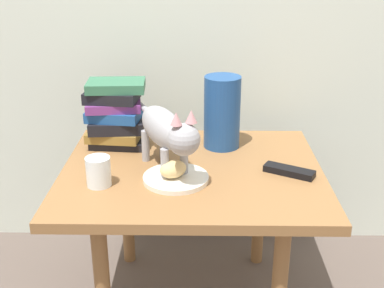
# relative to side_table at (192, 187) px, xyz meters

# --- Properties ---
(side_table) EXTENTS (0.79, 0.66, 0.51)m
(side_table) POSITION_rel_side_table_xyz_m (0.00, 0.00, 0.00)
(side_table) COLOR olive
(side_table) RESTS_ON ground
(plate) EXTENTS (0.19, 0.19, 0.01)m
(plate) POSITION_rel_side_table_xyz_m (-0.05, -0.08, 0.07)
(plate) COLOR silver
(plate) RESTS_ON side_table
(bread_roll) EXTENTS (0.10, 0.09, 0.05)m
(bread_roll) POSITION_rel_side_table_xyz_m (-0.05, -0.09, 0.10)
(bread_roll) COLOR #E0BC7A
(bread_roll) RESTS_ON plate
(cat) EXTENTS (0.24, 0.44, 0.23)m
(cat) POSITION_rel_side_table_xyz_m (-0.07, -0.02, 0.20)
(cat) COLOR #99999E
(cat) RESTS_ON side_table
(book_stack) EXTENTS (0.20, 0.15, 0.22)m
(book_stack) POSITION_rel_side_table_xyz_m (-0.26, 0.18, 0.17)
(book_stack) COLOR black
(book_stack) RESTS_ON side_table
(green_vase) EXTENTS (0.12, 0.12, 0.24)m
(green_vase) POSITION_rel_side_table_xyz_m (0.10, 0.18, 0.18)
(green_vase) COLOR navy
(green_vase) RESTS_ON side_table
(candle_jar) EXTENTS (0.07, 0.07, 0.08)m
(candle_jar) POSITION_rel_side_table_xyz_m (-0.26, -0.12, 0.10)
(candle_jar) COLOR silver
(candle_jar) RESTS_ON side_table
(tv_remote) EXTENTS (0.15, 0.11, 0.02)m
(tv_remote) POSITION_rel_side_table_xyz_m (0.29, -0.04, 0.07)
(tv_remote) COLOR black
(tv_remote) RESTS_ON side_table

